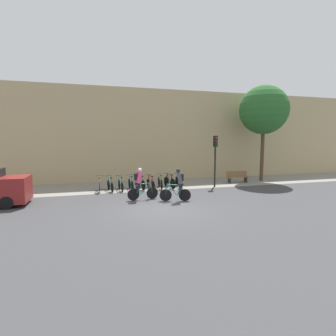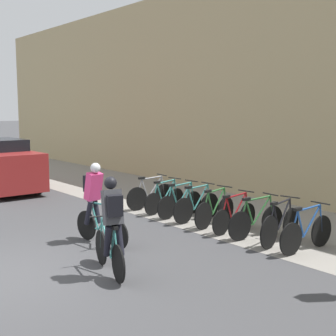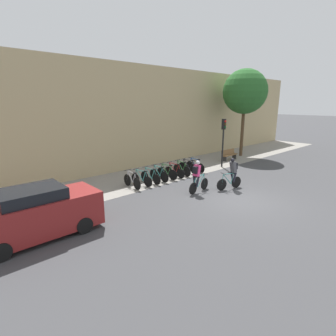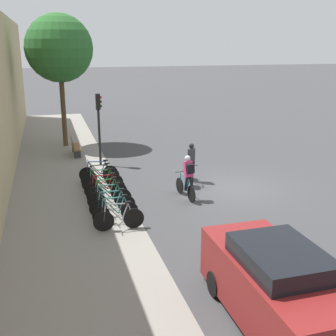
{
  "view_description": "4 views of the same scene",
  "coord_description": "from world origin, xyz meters",
  "px_view_note": "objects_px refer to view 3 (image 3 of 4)",
  "views": [
    {
      "loc": [
        -3.13,
        -11.75,
        3.31
      ],
      "look_at": [
        0.95,
        2.6,
        1.68
      ],
      "focal_mm": 28.0,
      "sensor_mm": 36.0,
      "label": 1
    },
    {
      "loc": [
        7.96,
        -2.8,
        2.93
      ],
      "look_at": [
        0.18,
        3.54,
        1.65
      ],
      "focal_mm": 50.0,
      "sensor_mm": 36.0,
      "label": 2
    },
    {
      "loc": [
        -10.87,
        -6.53,
        4.69
      ],
      "look_at": [
        -1.03,
        4.26,
        1.05
      ],
      "focal_mm": 28.0,
      "sensor_mm": 36.0,
      "label": 3
    },
    {
      "loc": [
        -15.45,
        7.3,
        5.85
      ],
      "look_at": [
        -0.32,
        2.93,
        1.21
      ],
      "focal_mm": 45.0,
      "sensor_mm": 36.0,
      "label": 4
    }
  ],
  "objects_px": {
    "parked_bike_4": "(167,173)",
    "parked_bike_8": "(195,166)",
    "parked_bike_3": "(159,175)",
    "bench": "(229,155)",
    "parked_car": "(36,214)",
    "parked_bike_2": "(151,177)",
    "parked_bike_6": "(182,169)",
    "parked_bike_0": "(132,181)",
    "parked_bike_7": "(189,167)",
    "parked_bike_1": "(142,179)",
    "cyclist_grey": "(232,172)",
    "parked_bike_5": "(175,171)",
    "cyclist_pink": "(197,176)",
    "traffic_light_pole": "(223,134)"
  },
  "relations": [
    {
      "from": "parked_bike_4",
      "to": "parked_bike_8",
      "type": "height_order",
      "value": "parked_bike_8"
    },
    {
      "from": "parked_bike_3",
      "to": "bench",
      "type": "distance_m",
      "value": 8.32
    },
    {
      "from": "parked_bike_3",
      "to": "parked_car",
      "type": "xyz_separation_m",
      "value": [
        -7.71,
        -2.4,
        0.49
      ]
    },
    {
      "from": "parked_bike_2",
      "to": "parked_bike_3",
      "type": "bearing_deg",
      "value": 0.13
    },
    {
      "from": "parked_bike_6",
      "to": "parked_bike_0",
      "type": "bearing_deg",
      "value": 179.99
    },
    {
      "from": "parked_bike_7",
      "to": "bench",
      "type": "distance_m",
      "value": 5.67
    },
    {
      "from": "parked_bike_1",
      "to": "parked_bike_2",
      "type": "distance_m",
      "value": 0.67
    },
    {
      "from": "parked_bike_0",
      "to": "bench",
      "type": "distance_m",
      "value": 10.32
    },
    {
      "from": "cyclist_grey",
      "to": "parked_bike_2",
      "type": "height_order",
      "value": "cyclist_grey"
    },
    {
      "from": "parked_bike_5",
      "to": "parked_bike_8",
      "type": "xyz_separation_m",
      "value": [
        2.0,
        0.0,
        0.02
      ]
    },
    {
      "from": "parked_bike_0",
      "to": "parked_bike_4",
      "type": "xyz_separation_m",
      "value": [
        2.67,
        0.0,
        -0.0
      ]
    },
    {
      "from": "parked_bike_0",
      "to": "parked_bike_5",
      "type": "xyz_separation_m",
      "value": [
        3.34,
        -0.0,
        -0.02
      ]
    },
    {
      "from": "cyclist_grey",
      "to": "parked_bike_3",
      "type": "bearing_deg",
      "value": 117.57
    },
    {
      "from": "parked_bike_0",
      "to": "cyclist_grey",
      "type": "bearing_deg",
      "value": -43.96
    },
    {
      "from": "parked_bike_0",
      "to": "parked_bike_3",
      "type": "height_order",
      "value": "parked_bike_0"
    },
    {
      "from": "bench",
      "to": "parked_bike_0",
      "type": "bearing_deg",
      "value": -176.36
    },
    {
      "from": "parked_bike_1",
      "to": "bench",
      "type": "height_order",
      "value": "parked_bike_1"
    },
    {
      "from": "parked_bike_1",
      "to": "cyclist_pink",
      "type": "bearing_deg",
      "value": -65.31
    },
    {
      "from": "cyclist_pink",
      "to": "parked_bike_1",
      "type": "xyz_separation_m",
      "value": [
        -1.4,
        3.05,
        -0.56
      ]
    },
    {
      "from": "traffic_light_pole",
      "to": "parked_bike_7",
      "type": "bearing_deg",
      "value": 172.46
    },
    {
      "from": "parked_bike_3",
      "to": "cyclist_grey",
      "type": "bearing_deg",
      "value": -62.43
    },
    {
      "from": "parked_bike_3",
      "to": "parked_car",
      "type": "bearing_deg",
      "value": -162.69
    },
    {
      "from": "cyclist_pink",
      "to": "parked_car",
      "type": "xyz_separation_m",
      "value": [
        -7.79,
        0.65,
        -0.05
      ]
    },
    {
      "from": "parked_bike_1",
      "to": "cyclist_grey",
      "type": "bearing_deg",
      "value": -49.14
    },
    {
      "from": "traffic_light_pole",
      "to": "parked_bike_5",
      "type": "bearing_deg",
      "value": 174.7
    },
    {
      "from": "parked_bike_6",
      "to": "parked_bike_7",
      "type": "distance_m",
      "value": 0.67
    },
    {
      "from": "bench",
      "to": "parked_bike_7",
      "type": "bearing_deg",
      "value": -173.36
    },
    {
      "from": "cyclist_pink",
      "to": "traffic_light_pole",
      "type": "distance_m",
      "value": 6.54
    },
    {
      "from": "cyclist_grey",
      "to": "parked_bike_4",
      "type": "distance_m",
      "value": 4.15
    },
    {
      "from": "parked_bike_6",
      "to": "parked_car",
      "type": "bearing_deg",
      "value": -166.1
    },
    {
      "from": "parked_car",
      "to": "parked_bike_6",
      "type": "bearing_deg",
      "value": 13.9
    },
    {
      "from": "parked_bike_0",
      "to": "parked_bike_1",
      "type": "bearing_deg",
      "value": -0.1
    },
    {
      "from": "parked_bike_4",
      "to": "bench",
      "type": "height_order",
      "value": "parked_bike_4"
    },
    {
      "from": "parked_bike_5",
      "to": "parked_bike_6",
      "type": "bearing_deg",
      "value": 0.1
    },
    {
      "from": "parked_bike_1",
      "to": "traffic_light_pole",
      "type": "relative_size",
      "value": 0.45
    },
    {
      "from": "cyclist_pink",
      "to": "parked_bike_0",
      "type": "height_order",
      "value": "cyclist_pink"
    },
    {
      "from": "bench",
      "to": "parked_bike_2",
      "type": "bearing_deg",
      "value": -175.81
    },
    {
      "from": "parked_bike_2",
      "to": "parked_bike_3",
      "type": "relative_size",
      "value": 1.01
    },
    {
      "from": "parked_bike_3",
      "to": "parked_bike_4",
      "type": "distance_m",
      "value": 0.67
    },
    {
      "from": "cyclist_pink",
      "to": "parked_bike_7",
      "type": "xyz_separation_m",
      "value": [
        2.6,
        3.05,
        -0.53
      ]
    },
    {
      "from": "parked_bike_0",
      "to": "cyclist_pink",
      "type": "bearing_deg",
      "value": -55.83
    },
    {
      "from": "cyclist_pink",
      "to": "parked_bike_3",
      "type": "height_order",
      "value": "cyclist_pink"
    },
    {
      "from": "parked_bike_2",
      "to": "parked_bike_6",
      "type": "xyz_separation_m",
      "value": [
        2.66,
        0.0,
        0.01
      ]
    },
    {
      "from": "parked_car",
      "to": "parked_bike_4",
      "type": "bearing_deg",
      "value": 16.01
    },
    {
      "from": "traffic_light_pole",
      "to": "parked_bike_0",
      "type": "bearing_deg",
      "value": 176.93
    },
    {
      "from": "parked_bike_8",
      "to": "parked_car",
      "type": "xyz_separation_m",
      "value": [
        -11.05,
        -2.4,
        0.49
      ]
    },
    {
      "from": "parked_bike_1",
      "to": "parked_bike_4",
      "type": "relative_size",
      "value": 1.0
    },
    {
      "from": "parked_bike_0",
      "to": "parked_bike_6",
      "type": "height_order",
      "value": "parked_bike_0"
    },
    {
      "from": "parked_bike_1",
      "to": "parked_car",
      "type": "xyz_separation_m",
      "value": [
        -6.38,
        -2.4,
        0.51
      ]
    },
    {
      "from": "parked_bike_3",
      "to": "cyclist_pink",
      "type": "bearing_deg",
      "value": -88.66
    }
  ]
}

